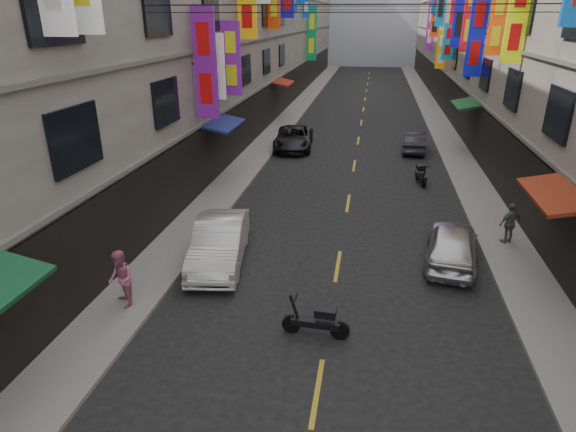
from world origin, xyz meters
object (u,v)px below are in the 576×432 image
at_px(car_right_mid, 452,244).
at_px(car_left_mid, 219,242).
at_px(scooter_far_right, 421,175).
at_px(scooter_crossing, 317,321).
at_px(pedestrian_lfar, 121,279).
at_px(car_left_far, 294,138).
at_px(pedestrian_rfar, 510,223).
at_px(car_right_far, 414,142).

bearing_deg(car_right_mid, car_left_mid, 18.79).
distance_m(scooter_far_right, car_left_mid, 12.36).
height_order(scooter_crossing, car_right_mid, car_right_mid).
height_order(car_left_mid, pedestrian_lfar, pedestrian_lfar).
bearing_deg(car_left_mid, car_right_mid, 1.26).
xyz_separation_m(scooter_far_right, pedestrian_lfar, (-9.29, -13.09, 0.53)).
height_order(car_left_mid, car_left_far, car_left_mid).
xyz_separation_m(scooter_crossing, pedestrian_rfar, (6.26, 6.60, 0.45)).
height_order(car_right_mid, car_right_far, car_right_mid).
distance_m(car_right_mid, pedestrian_rfar, 2.82).
relative_size(scooter_crossing, scooter_far_right, 1.00).
xyz_separation_m(car_right_mid, pedestrian_rfar, (2.24, 1.70, 0.20)).
xyz_separation_m(scooter_far_right, car_left_far, (-7.43, 5.71, 0.24)).
relative_size(scooter_far_right, car_right_mid, 0.44).
distance_m(car_right_mid, pedestrian_lfar, 10.67).
xyz_separation_m(scooter_crossing, car_right_far, (3.75, 19.66, 0.17)).
xyz_separation_m(scooter_crossing, scooter_far_right, (3.69, 13.40, 0.00)).
bearing_deg(pedestrian_rfar, car_left_mid, -11.57).
bearing_deg(car_left_mid, pedestrian_lfar, -128.93).
relative_size(car_right_mid, pedestrian_rfar, 2.64).
bearing_deg(pedestrian_lfar, car_right_mid, 75.16).
height_order(car_right_far, pedestrian_lfar, pedestrian_lfar).
distance_m(scooter_crossing, pedestrian_lfar, 5.64).
height_order(car_left_mid, car_right_mid, car_left_mid).
relative_size(scooter_crossing, car_right_far, 0.49).
distance_m(car_right_far, pedestrian_rfar, 13.30).
relative_size(scooter_crossing, car_left_mid, 0.39).
xyz_separation_m(scooter_crossing, pedestrian_lfar, (-5.60, 0.30, 0.53)).
bearing_deg(pedestrian_lfar, car_left_far, 134.01).
bearing_deg(scooter_crossing, pedestrian_lfar, 90.01).
relative_size(scooter_far_right, pedestrian_rfar, 1.17).
distance_m(pedestrian_lfar, pedestrian_rfar, 13.43).
relative_size(car_left_mid, car_right_mid, 1.13).
bearing_deg(pedestrian_lfar, car_left_mid, 109.55).
bearing_deg(car_left_far, scooter_far_right, -42.44).
distance_m(car_left_mid, pedestrian_rfar, 10.46).
relative_size(pedestrian_lfar, pedestrian_rfar, 1.11).
bearing_deg(car_left_far, car_right_mid, -66.22).
distance_m(scooter_crossing, car_left_mid, 5.14).
bearing_deg(scooter_far_right, car_right_far, -99.79).
relative_size(car_left_mid, car_right_far, 1.24).
height_order(pedestrian_lfar, pedestrian_rfar, pedestrian_lfar).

